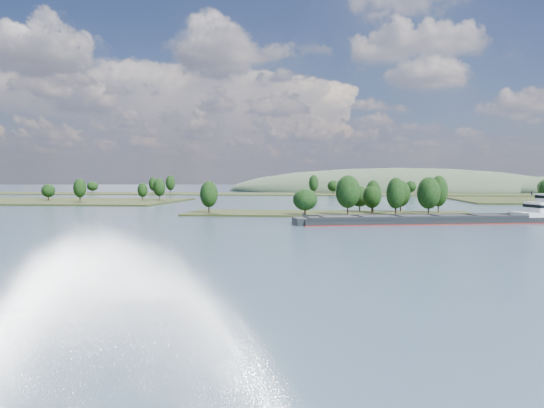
# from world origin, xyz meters

# --- Properties ---
(ground) EXTENTS (1800.00, 1800.00, 0.00)m
(ground) POSITION_xyz_m (0.00, 120.00, 0.00)
(ground) COLOR #35485C
(ground) RESTS_ON ground
(tree_island) EXTENTS (100.00, 31.24, 14.29)m
(tree_island) POSITION_xyz_m (6.98, 178.90, 4.04)
(tree_island) COLOR black
(tree_island) RESTS_ON ground
(back_shoreline) EXTENTS (900.00, 60.00, 15.58)m
(back_shoreline) POSITION_xyz_m (7.55, 399.76, 0.68)
(back_shoreline) COLOR black
(back_shoreline) RESTS_ON ground
(hill_west) EXTENTS (320.00, 160.00, 44.00)m
(hill_west) POSITION_xyz_m (60.00, 500.00, 0.00)
(hill_west) COLOR #394A33
(hill_west) RESTS_ON ground
(cargo_barge) EXTENTS (82.61, 29.75, 11.19)m
(cargo_barge) POSITION_xyz_m (36.87, 149.01, 1.41)
(cargo_barge) COLOR black
(cargo_barge) RESTS_ON ground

